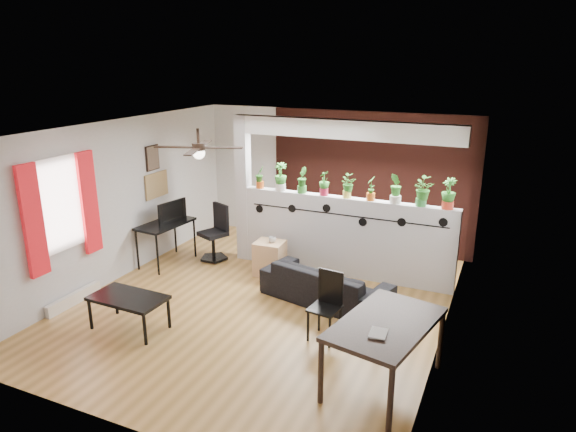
% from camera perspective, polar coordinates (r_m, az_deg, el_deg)
% --- Properties ---
extents(room_shell, '(6.30, 7.10, 2.90)m').
position_cam_1_polar(room_shell, '(7.35, -3.00, -0.45)').
color(room_shell, olive).
rests_on(room_shell, ground).
extents(partition_wall, '(3.60, 0.18, 1.35)m').
position_cam_1_polar(partition_wall, '(8.59, 6.39, -2.31)').
color(partition_wall, '#BCBCC1').
rests_on(partition_wall, ground).
extents(ceiling_header, '(3.60, 0.18, 0.30)m').
position_cam_1_polar(ceiling_header, '(8.17, 6.81, 9.50)').
color(ceiling_header, white).
rests_on(ceiling_header, room_shell).
extents(pier_column, '(0.22, 0.20, 2.60)m').
position_cam_1_polar(pier_column, '(9.13, -4.97, 3.01)').
color(pier_column, '#BCBCC1').
rests_on(pier_column, ground).
extents(brick_panel, '(3.90, 0.05, 2.60)m').
position_cam_1_polar(brick_panel, '(9.77, 9.16, 3.80)').
color(brick_panel, maroon).
rests_on(brick_panel, ground).
extents(vine_decal, '(3.31, 0.01, 0.30)m').
position_cam_1_polar(vine_decal, '(8.37, 6.28, 0.10)').
color(vine_decal, black).
rests_on(vine_decal, partition_wall).
extents(window_assembly, '(0.09, 1.30, 1.55)m').
position_cam_1_polar(window_assembly, '(7.91, -23.94, 0.90)').
color(window_assembly, white).
rests_on(window_assembly, room_shell).
extents(baseboard_heater, '(0.08, 1.00, 0.18)m').
position_cam_1_polar(baseboard_heater, '(8.37, -22.68, -8.47)').
color(baseboard_heater, silver).
rests_on(baseboard_heater, ground).
extents(corkboard, '(0.03, 0.60, 0.45)m').
position_cam_1_polar(corkboard, '(9.47, -14.40, 3.36)').
color(corkboard, '#967648').
rests_on(corkboard, room_shell).
extents(framed_art, '(0.03, 0.34, 0.44)m').
position_cam_1_polar(framed_art, '(9.33, -14.83, 6.27)').
color(framed_art, '#8C7259').
rests_on(framed_art, room_shell).
extents(ceiling_fan, '(1.19, 1.19, 0.43)m').
position_cam_1_polar(ceiling_fan, '(7.26, -9.90, 7.33)').
color(ceiling_fan, black).
rests_on(ceiling_fan, room_shell).
extents(potted_plant_0, '(0.21, 0.23, 0.39)m').
position_cam_1_polar(potted_plant_0, '(8.92, -3.15, 4.43)').
color(potted_plant_0, '#D95919').
rests_on(potted_plant_0, partition_wall).
extents(potted_plant_1, '(0.30, 0.26, 0.48)m').
position_cam_1_polar(potted_plant_1, '(8.74, -0.84, 4.47)').
color(potted_plant_1, silver).
rests_on(potted_plant_1, partition_wall).
extents(potted_plant_2, '(0.24, 0.27, 0.43)m').
position_cam_1_polar(potted_plant_2, '(8.59, 1.56, 4.09)').
color(potted_plant_2, '#368731').
rests_on(potted_plant_2, partition_wall).
extents(potted_plant_3, '(0.20, 0.23, 0.41)m').
position_cam_1_polar(potted_plant_3, '(8.46, 4.04, 3.74)').
color(potted_plant_3, '#B91D3E').
rests_on(potted_plant_3, partition_wall).
extents(potted_plant_4, '(0.24, 0.22, 0.38)m').
position_cam_1_polar(potted_plant_4, '(8.34, 6.59, 3.39)').
color(potted_plant_4, '#DDD14E').
rests_on(potted_plant_4, partition_wall).
extents(potted_plant_5, '(0.18, 0.21, 0.39)m').
position_cam_1_polar(potted_plant_5, '(8.23, 9.22, 3.13)').
color(potted_plant_5, '#D05E18').
rests_on(potted_plant_5, partition_wall).
extents(potted_plant_6, '(0.28, 0.31, 0.48)m').
position_cam_1_polar(potted_plant_6, '(8.13, 11.92, 3.12)').
color(potted_plant_6, silver).
rests_on(potted_plant_6, partition_wall).
extents(potted_plant_7, '(0.30, 0.30, 0.45)m').
position_cam_1_polar(potted_plant_7, '(8.07, 14.65, 2.73)').
color(potted_plant_7, '#308639').
rests_on(potted_plant_7, partition_wall).
extents(potted_plant_8, '(0.31, 0.28, 0.47)m').
position_cam_1_polar(potted_plant_8, '(8.02, 17.43, 2.48)').
color(potted_plant_8, red).
rests_on(potted_plant_8, partition_wall).
extents(sofa, '(1.98, 1.13, 0.55)m').
position_cam_1_polar(sofa, '(7.78, 4.23, -7.59)').
color(sofa, black).
rests_on(sofa, ground).
extents(cube_shelf, '(0.50, 0.45, 0.58)m').
position_cam_1_polar(cube_shelf, '(8.69, -2.04, -4.70)').
color(cube_shelf, tan).
rests_on(cube_shelf, ground).
extents(cup, '(0.15, 0.15, 0.09)m').
position_cam_1_polar(cup, '(8.55, -1.76, -2.65)').
color(cup, gray).
rests_on(cup, cube_shelf).
extents(computer_desk, '(0.65, 1.09, 0.76)m').
position_cam_1_polar(computer_desk, '(9.27, -13.45, -1.16)').
color(computer_desk, black).
rests_on(computer_desk, ground).
extents(monitor, '(0.36, 0.12, 0.20)m').
position_cam_1_polar(monitor, '(9.33, -12.97, 0.11)').
color(monitor, black).
rests_on(monitor, computer_desk).
extents(office_chair, '(0.56, 0.56, 1.01)m').
position_cam_1_polar(office_chair, '(9.35, -8.03, -2.23)').
color(office_chair, black).
rests_on(office_chair, ground).
extents(dining_table, '(1.15, 1.59, 0.79)m').
position_cam_1_polar(dining_table, '(5.81, 10.79, -12.20)').
color(dining_table, black).
rests_on(dining_table, ground).
extents(book, '(0.19, 0.25, 0.02)m').
position_cam_1_polar(book, '(5.53, 9.06, -12.60)').
color(book, gray).
rests_on(book, dining_table).
extents(folding_chair, '(0.41, 0.41, 0.91)m').
position_cam_1_polar(folding_chair, '(6.74, 4.43, -9.18)').
color(folding_chair, black).
rests_on(folding_chair, ground).
extents(coffee_table, '(1.03, 0.59, 0.47)m').
position_cam_1_polar(coffee_table, '(7.28, -17.33, -8.89)').
color(coffee_table, black).
rests_on(coffee_table, ground).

